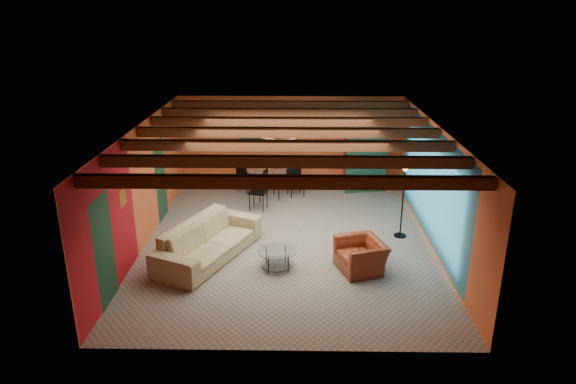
{
  "coord_description": "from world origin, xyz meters",
  "views": [
    {
      "loc": [
        0.19,
        -10.81,
        5.13
      ],
      "look_at": [
        0.0,
        0.2,
        1.15
      ],
      "focal_mm": 32.18,
      "sensor_mm": 36.0,
      "label": 1
    }
  ],
  "objects_px": {
    "armchair": "(361,255)",
    "floor_lamp": "(403,200)",
    "potted_plant": "(368,114)",
    "coffee_table": "(277,259)",
    "vase": "(267,156)",
    "dining_table": "(267,179)",
    "sofa": "(209,240)",
    "armoire": "(366,156)"
  },
  "relations": [
    {
      "from": "armchair",
      "to": "floor_lamp",
      "type": "distance_m",
      "value": 2.09
    },
    {
      "from": "vase",
      "to": "armchair",
      "type": "bearing_deg",
      "value": -62.55
    },
    {
      "from": "armoire",
      "to": "floor_lamp",
      "type": "relative_size",
      "value": 1.13
    },
    {
      "from": "armoire",
      "to": "vase",
      "type": "relative_size",
      "value": 9.83
    },
    {
      "from": "coffee_table",
      "to": "vase",
      "type": "distance_m",
      "value": 4.27
    },
    {
      "from": "armchair",
      "to": "vase",
      "type": "height_order",
      "value": "vase"
    },
    {
      "from": "armoire",
      "to": "sofa",
      "type": "bearing_deg",
      "value": -139.78
    },
    {
      "from": "armchair",
      "to": "dining_table",
      "type": "relative_size",
      "value": 0.45
    },
    {
      "from": "sofa",
      "to": "armoire",
      "type": "distance_m",
      "value": 5.98
    },
    {
      "from": "armchair",
      "to": "armoire",
      "type": "relative_size",
      "value": 0.48
    },
    {
      "from": "sofa",
      "to": "armoire",
      "type": "xyz_separation_m",
      "value": [
        3.88,
        4.51,
        0.62
      ]
    },
    {
      "from": "floor_lamp",
      "to": "vase",
      "type": "height_order",
      "value": "floor_lamp"
    },
    {
      "from": "potted_plant",
      "to": "coffee_table",
      "type": "bearing_deg",
      "value": -115.75
    },
    {
      "from": "armoire",
      "to": "vase",
      "type": "height_order",
      "value": "armoire"
    },
    {
      "from": "sofa",
      "to": "dining_table",
      "type": "distance_m",
      "value": 3.8
    },
    {
      "from": "coffee_table",
      "to": "dining_table",
      "type": "height_order",
      "value": "dining_table"
    },
    {
      "from": "floor_lamp",
      "to": "potted_plant",
      "type": "xyz_separation_m",
      "value": [
        -0.45,
        3.34,
        1.35
      ]
    },
    {
      "from": "armchair",
      "to": "sofa",
      "type": "bearing_deg",
      "value": -117.02
    },
    {
      "from": "armchair",
      "to": "coffee_table",
      "type": "bearing_deg",
      "value": -109.25
    },
    {
      "from": "floor_lamp",
      "to": "armoire",
      "type": "bearing_deg",
      "value": 97.67
    },
    {
      "from": "coffee_table",
      "to": "armoire",
      "type": "relative_size",
      "value": 0.4
    },
    {
      "from": "sofa",
      "to": "coffee_table",
      "type": "distance_m",
      "value": 1.57
    },
    {
      "from": "sofa",
      "to": "coffee_table",
      "type": "xyz_separation_m",
      "value": [
        1.48,
        -0.46,
        -0.2
      ]
    },
    {
      "from": "sofa",
      "to": "armoire",
      "type": "height_order",
      "value": "armoire"
    },
    {
      "from": "dining_table",
      "to": "armoire",
      "type": "xyz_separation_m",
      "value": [
        2.83,
        0.86,
        0.45
      ]
    },
    {
      "from": "potted_plant",
      "to": "sofa",
      "type": "bearing_deg",
      "value": -130.71
    },
    {
      "from": "dining_table",
      "to": "vase",
      "type": "relative_size",
      "value": 10.52
    },
    {
      "from": "dining_table",
      "to": "potted_plant",
      "type": "bearing_deg",
      "value": 16.85
    },
    {
      "from": "dining_table",
      "to": "floor_lamp",
      "type": "relative_size",
      "value": 1.2
    },
    {
      "from": "potted_plant",
      "to": "vase",
      "type": "xyz_separation_m",
      "value": [
        -2.83,
        -0.86,
        -1.02
      ]
    },
    {
      "from": "potted_plant",
      "to": "vase",
      "type": "height_order",
      "value": "potted_plant"
    },
    {
      "from": "armoire",
      "to": "dining_table",
      "type": "bearing_deg",
      "value": -172.21
    },
    {
      "from": "sofa",
      "to": "dining_table",
      "type": "bearing_deg",
      "value": 8.48
    },
    {
      "from": "sofa",
      "to": "floor_lamp",
      "type": "height_order",
      "value": "floor_lamp"
    },
    {
      "from": "sofa",
      "to": "armchair",
      "type": "bearing_deg",
      "value": -74.26
    },
    {
      "from": "sofa",
      "to": "potted_plant",
      "type": "height_order",
      "value": "potted_plant"
    },
    {
      "from": "potted_plant",
      "to": "armchair",
      "type": "bearing_deg",
      "value": -97.74
    },
    {
      "from": "armchair",
      "to": "floor_lamp",
      "type": "bearing_deg",
      "value": 127.54
    },
    {
      "from": "coffee_table",
      "to": "floor_lamp",
      "type": "bearing_deg",
      "value": 29.81
    },
    {
      "from": "sofa",
      "to": "armchair",
      "type": "relative_size",
      "value": 2.81
    },
    {
      "from": "floor_lamp",
      "to": "potted_plant",
      "type": "height_order",
      "value": "potted_plant"
    },
    {
      "from": "coffee_table",
      "to": "armoire",
      "type": "xyz_separation_m",
      "value": [
        2.4,
        4.98,
        0.81
      ]
    }
  ]
}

